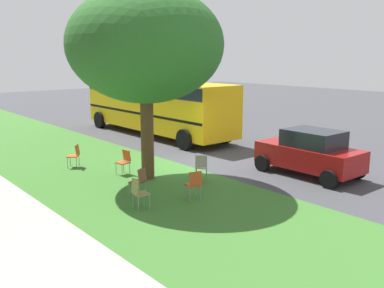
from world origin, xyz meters
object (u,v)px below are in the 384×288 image
object	(u,v)px
school_bus	(156,102)
chair_3	(124,160)
chair_4	(139,191)
chair_1	(194,183)
parked_car	(310,152)
chair_2	(139,180)
chair_0	(75,154)
chair_5	(201,165)
street_tree	(145,45)

from	to	relation	value
school_bus	chair_3	bearing A→B (deg)	136.49
chair_4	school_bus	size ratio (longest dim) A/B	0.08
chair_3	chair_1	bearing A→B (deg)	-178.47
chair_1	school_bus	world-z (taller)	school_bus
chair_1	parked_car	xyz separation A→B (m)	(-0.57, -4.90, 0.32)
chair_2	chair_3	world-z (taller)	same
school_bus	chair_2	bearing A→B (deg)	141.95
chair_0	chair_5	bearing A→B (deg)	-149.62
chair_0	street_tree	bearing A→B (deg)	-157.82
chair_3	chair_4	bearing A→B (deg)	154.84
chair_4	parked_car	world-z (taller)	parked_car
chair_2	chair_3	xyz separation A→B (m)	(2.46, -0.96, 0.00)
chair_0	school_bus	bearing A→B (deg)	-59.95
chair_1	chair_5	world-z (taller)	same
chair_0	parked_car	bearing A→B (deg)	-137.24
chair_0	chair_2	world-z (taller)	same
chair_0	chair_3	size ratio (longest dim) A/B	1.00
chair_4	chair_5	world-z (taller)	same
chair_1	school_bus	bearing A→B (deg)	-29.43
street_tree	school_bus	size ratio (longest dim) A/B	0.62
chair_4	parked_car	xyz separation A→B (m)	(-0.92, -6.60, 0.32)
school_bus	chair_1	bearing A→B (deg)	150.57
chair_4	school_bus	bearing A→B (deg)	-37.64
street_tree	school_bus	xyz separation A→B (m)	(6.80, -5.16, -2.76)
chair_2	chair_5	bearing A→B (deg)	-87.10
street_tree	parked_car	world-z (taller)	street_tree
parked_car	chair_0	bearing A→B (deg)	42.76
chair_1	chair_2	xyz separation A→B (m)	(1.32, 1.06, 0.00)
street_tree	chair_3	distance (m)	4.14
street_tree	chair_1	bearing A→B (deg)	175.25
chair_2	school_bus	bearing A→B (deg)	-38.05
chair_0	chair_5	size ratio (longest dim) A/B	1.00
chair_0	chair_3	world-z (taller)	same
chair_1	chair_2	world-z (taller)	same
street_tree	chair_3	world-z (taller)	street_tree
chair_3	chair_2	bearing A→B (deg)	158.70
street_tree	chair_2	size ratio (longest dim) A/B	7.33
chair_4	chair_5	size ratio (longest dim) A/B	1.00
chair_4	chair_5	xyz separation A→B (m)	(1.10, -3.25, 0.00)
street_tree	chair_3	bearing A→B (deg)	17.89
street_tree	chair_1	size ratio (longest dim) A/B	7.33
parked_car	school_bus	distance (m)	10.18
street_tree	parked_car	distance (m)	6.81
chair_4	school_bus	world-z (taller)	school_bus
chair_0	chair_2	bearing A→B (deg)	179.65
chair_2	chair_3	bearing A→B (deg)	-21.30
chair_2	chair_4	world-z (taller)	same
chair_2	parked_car	bearing A→B (deg)	-107.55
chair_0	school_bus	distance (m)	7.52
chair_1	chair_4	xyz separation A→B (m)	(0.35, 1.71, 0.00)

